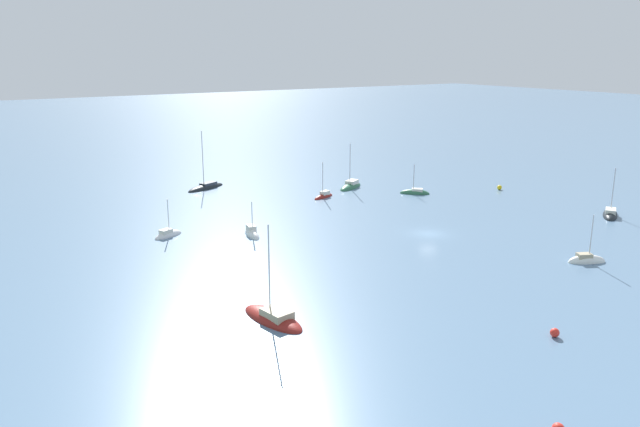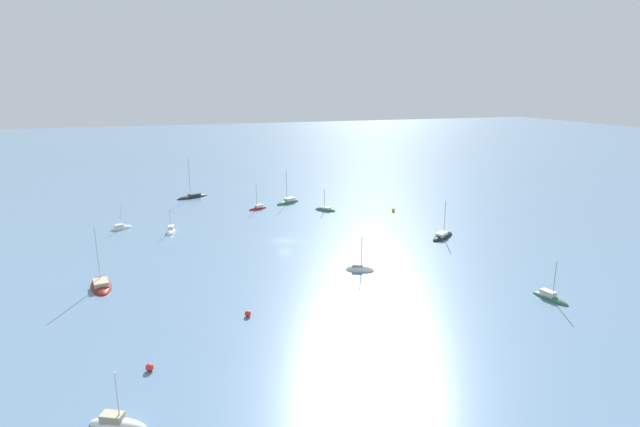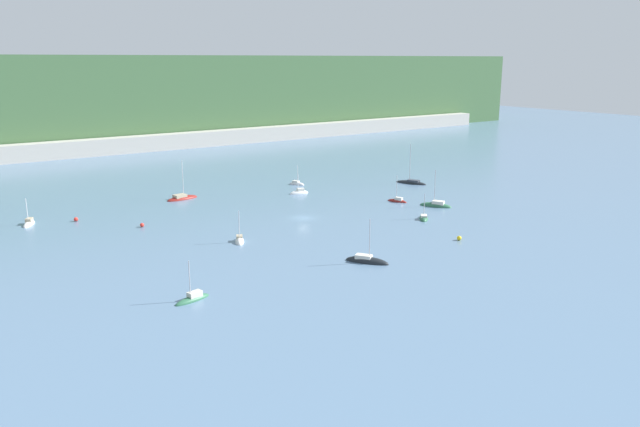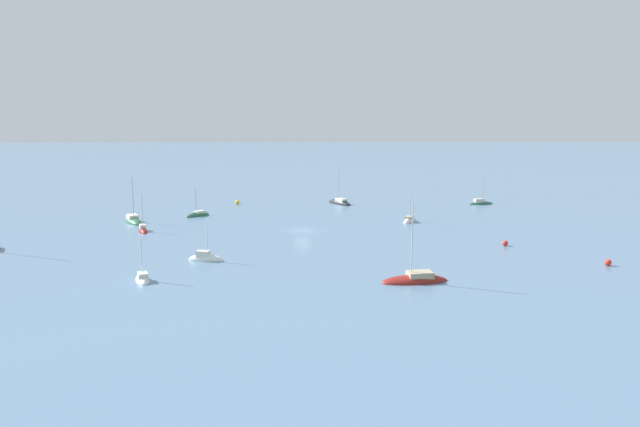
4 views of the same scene
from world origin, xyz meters
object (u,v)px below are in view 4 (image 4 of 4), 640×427
mooring_buoy_2 (608,263)px  sailboat_2 (410,222)px  sailboat_9 (481,204)px  mooring_buoy_0 (237,202)px  sailboat_6 (143,231)px  sailboat_5 (206,260)px  sailboat_4 (340,203)px  mooring_buoy_1 (505,243)px  sailboat_1 (133,222)px  sailboat_7 (143,280)px  sailboat_0 (198,216)px  sailboat_10 (415,281)px

mooring_buoy_2 → sailboat_2: bearing=-57.8°
sailboat_9 → mooring_buoy_0: 53.00m
sailboat_9 → sailboat_2: bearing=-144.4°
sailboat_6 → sailboat_5: bearing=12.6°
sailboat_2 → sailboat_4: bearing=54.4°
sailboat_6 → mooring_buoy_1: size_ratio=8.29×
sailboat_5 → mooring_buoy_0: (1.63, -51.92, 0.32)m
sailboat_1 → sailboat_6: size_ratio=1.34×
sailboat_4 → sailboat_9: bearing=-124.5°
mooring_buoy_0 → mooring_buoy_1: 62.55m
sailboat_1 → sailboat_7: size_ratio=1.54×
sailboat_9 → mooring_buoy_1: size_ratio=7.82×
sailboat_0 → sailboat_7: size_ratio=1.02×
mooring_buoy_0 → mooring_buoy_1: bearing=136.2°
mooring_buoy_1 → sailboat_2: bearing=-61.7°
sailboat_5 → mooring_buoy_1: 44.35m
sailboat_0 → sailboat_10: 58.57m
sailboat_7 → sailboat_9: bearing=-64.8°
sailboat_4 → sailboat_9: sailboat_4 is taller
sailboat_0 → sailboat_4: sailboat_4 is taller
mooring_buoy_1 → mooring_buoy_2: 15.70m
sailboat_6 → sailboat_10: size_ratio=0.67×
sailboat_7 → sailboat_9: 83.73m
sailboat_5 → sailboat_7: sailboat_7 is taller
sailboat_0 → sailboat_9: 60.70m
sailboat_10 → mooring_buoy_1: sailboat_10 is taller
sailboat_0 → sailboat_5: bearing=54.5°
sailboat_10 → mooring_buoy_0: sailboat_10 is taller
sailboat_5 → sailboat_9: sailboat_9 is taller
sailboat_4 → sailboat_9: size_ratio=1.29×
sailboat_2 → sailboat_9: bearing=-13.8°
sailboat_0 → sailboat_1: bearing=-14.2°
sailboat_0 → sailboat_4: size_ratio=0.73×
sailboat_4 → mooring_buoy_1: sailboat_4 is taller
sailboat_0 → sailboat_7: (-1.72, 46.59, 0.02)m
mooring_buoy_2 → sailboat_4: bearing=-59.8°
sailboat_7 → mooring_buoy_2: size_ratio=6.94×
sailboat_4 → mooring_buoy_2: bearing=177.6°
sailboat_1 → sailboat_5: sailboat_1 is taller
mooring_buoy_0 → sailboat_9: bearing=179.1°
sailboat_2 → sailboat_7: size_ratio=1.15×
sailboat_2 → sailboat_6: bearing=127.3°
sailboat_0 → sailboat_9: bearing=146.7°
sailboat_4 → mooring_buoy_1: size_ratio=10.10×
sailboat_4 → mooring_buoy_0: size_ratio=9.75×
sailboat_7 → mooring_buoy_1: bearing=-90.9°
sailboat_0 → sailboat_2: size_ratio=0.89×
sailboat_5 → sailboat_10: bearing=-12.0°
sailboat_2 → sailboat_10: bearing=-160.9°
sailboat_6 → sailboat_1: bearing=-176.3°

